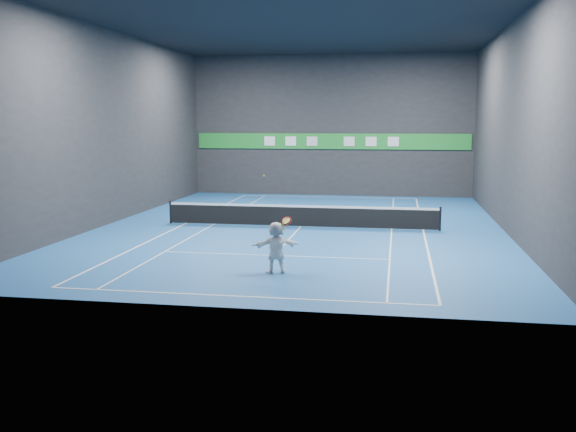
% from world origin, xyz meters
% --- Properties ---
extents(ground, '(26.00, 26.00, 0.00)m').
position_xyz_m(ground, '(0.00, 0.00, 0.00)').
color(ground, '#1C549A').
rests_on(ground, ground).
extents(ceiling, '(26.00, 26.00, 0.00)m').
position_xyz_m(ceiling, '(0.00, 0.00, 9.00)').
color(ceiling, black).
rests_on(ceiling, ground).
extents(wall_back, '(18.00, 0.10, 9.00)m').
position_xyz_m(wall_back, '(0.00, 13.00, 4.50)').
color(wall_back, '#27272A').
rests_on(wall_back, ground).
extents(wall_front, '(18.00, 0.10, 9.00)m').
position_xyz_m(wall_front, '(0.00, -13.00, 4.50)').
color(wall_front, '#27272A').
rests_on(wall_front, ground).
extents(wall_left, '(0.10, 26.00, 9.00)m').
position_xyz_m(wall_left, '(-9.00, 0.00, 4.50)').
color(wall_left, '#27272A').
rests_on(wall_left, ground).
extents(wall_right, '(0.10, 26.00, 9.00)m').
position_xyz_m(wall_right, '(9.00, 0.00, 4.50)').
color(wall_right, '#27272A').
rests_on(wall_right, ground).
extents(baseline_near, '(10.98, 0.08, 0.01)m').
position_xyz_m(baseline_near, '(0.00, -11.89, 0.00)').
color(baseline_near, white).
rests_on(baseline_near, ground).
extents(baseline_far, '(10.98, 0.08, 0.01)m').
position_xyz_m(baseline_far, '(0.00, 11.89, 0.00)').
color(baseline_far, white).
rests_on(baseline_far, ground).
extents(sideline_doubles_left, '(0.08, 23.78, 0.01)m').
position_xyz_m(sideline_doubles_left, '(-5.49, 0.00, 0.00)').
color(sideline_doubles_left, white).
rests_on(sideline_doubles_left, ground).
extents(sideline_doubles_right, '(0.08, 23.78, 0.01)m').
position_xyz_m(sideline_doubles_right, '(5.49, 0.00, 0.00)').
color(sideline_doubles_right, white).
rests_on(sideline_doubles_right, ground).
extents(sideline_singles_left, '(0.06, 23.78, 0.01)m').
position_xyz_m(sideline_singles_left, '(-4.11, 0.00, 0.00)').
color(sideline_singles_left, white).
rests_on(sideline_singles_left, ground).
extents(sideline_singles_right, '(0.06, 23.78, 0.01)m').
position_xyz_m(sideline_singles_right, '(4.11, 0.00, 0.00)').
color(sideline_singles_right, white).
rests_on(sideline_singles_right, ground).
extents(service_line_near, '(8.23, 0.06, 0.01)m').
position_xyz_m(service_line_near, '(0.00, -6.40, 0.00)').
color(service_line_near, white).
rests_on(service_line_near, ground).
extents(service_line_far, '(8.23, 0.06, 0.01)m').
position_xyz_m(service_line_far, '(0.00, 6.40, 0.00)').
color(service_line_far, white).
rests_on(service_line_far, ground).
extents(center_service_line, '(0.06, 12.80, 0.01)m').
position_xyz_m(center_service_line, '(0.00, 0.00, 0.00)').
color(center_service_line, white).
rests_on(center_service_line, ground).
extents(player, '(1.60, 1.04, 1.65)m').
position_xyz_m(player, '(0.57, -8.99, 0.82)').
color(player, white).
rests_on(player, ground).
extents(tennis_ball, '(0.06, 0.06, 0.06)m').
position_xyz_m(tennis_ball, '(0.14, -8.78, 3.07)').
color(tennis_ball, '#D0E325').
rests_on(tennis_ball, player).
extents(tennis_net, '(12.50, 0.10, 1.07)m').
position_xyz_m(tennis_net, '(0.00, 0.00, 0.54)').
color(tennis_net, black).
rests_on(tennis_net, ground).
extents(sponsor_banner, '(17.64, 0.11, 1.00)m').
position_xyz_m(sponsor_banner, '(0.00, 12.93, 3.50)').
color(sponsor_banner, '#1F9030').
rests_on(sponsor_banner, wall_back).
extents(tennis_racket, '(0.43, 0.31, 0.51)m').
position_xyz_m(tennis_racket, '(0.90, -8.95, 1.65)').
color(tennis_racket, red).
rests_on(tennis_racket, player).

